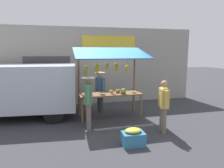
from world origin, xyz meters
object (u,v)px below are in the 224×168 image
object	(u,v)px
vendor_with_sunhat	(100,88)
parked_van	(7,87)
shopper_in_grey_tee	(88,98)
shopper_with_shopping_bag	(164,103)
market_stall	(110,74)
produce_crate_near	(133,137)

from	to	relation	value
vendor_with_sunhat	parked_van	xyz separation A→B (m)	(3.30, 0.01, 0.19)
shopper_in_grey_tee	shopper_with_shopping_bag	bearing A→B (deg)	-102.44
market_stall	shopper_in_grey_tee	bearing A→B (deg)	47.31
produce_crate_near	vendor_with_sunhat	bearing A→B (deg)	-85.62
shopper_with_shopping_bag	shopper_in_grey_tee	bearing A→B (deg)	83.44
vendor_with_sunhat	parked_van	world-z (taller)	parked_van
shopper_in_grey_tee	market_stall	bearing A→B (deg)	-33.35
shopper_with_shopping_bag	produce_crate_near	xyz separation A→B (m)	(1.14, 0.60, -0.67)
shopper_with_shopping_bag	produce_crate_near	world-z (taller)	shopper_with_shopping_bag
parked_van	produce_crate_near	bearing A→B (deg)	143.93
market_stall	produce_crate_near	size ratio (longest dim) A/B	4.33
market_stall	shopper_in_grey_tee	xyz separation A→B (m)	(0.91, 0.99, -0.59)
shopper_in_grey_tee	produce_crate_near	world-z (taller)	shopper_in_grey_tee
shopper_with_shopping_bag	parked_van	distance (m)	5.32
shopper_with_shopping_bag	parked_van	bearing A→B (deg)	76.94
parked_van	produce_crate_near	size ratio (longest dim) A/B	7.89
shopper_with_shopping_bag	parked_van	world-z (taller)	parked_van
shopper_with_shopping_bag	shopper_in_grey_tee	size ratio (longest dim) A/B	0.95
market_stall	vendor_with_sunhat	xyz separation A→B (m)	(0.23, -0.71, -0.61)
vendor_with_sunhat	parked_van	size ratio (longest dim) A/B	0.35
produce_crate_near	shopper_in_grey_tee	bearing A→B (deg)	-56.99
shopper_with_shopping_bag	vendor_with_sunhat	bearing A→B (deg)	43.83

